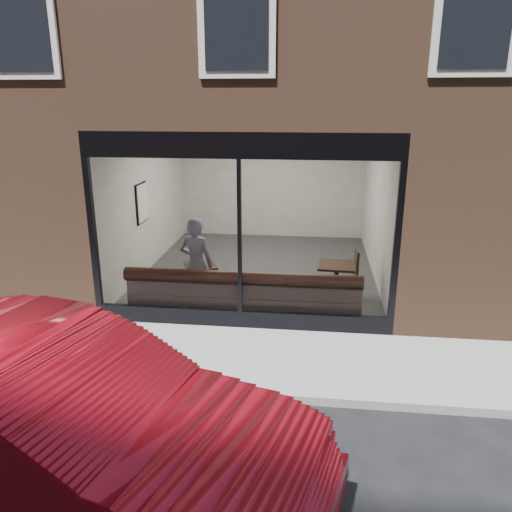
# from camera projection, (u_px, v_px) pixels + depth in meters

# --- Properties ---
(ground) EXTENTS (120.00, 120.00, 0.00)m
(ground) POSITION_uv_depth(u_px,v_px,m) (217.00, 395.00, 6.46)
(ground) COLOR black
(ground) RESTS_ON ground
(sidewalk_near) EXTENTS (40.00, 2.00, 0.01)m
(sidewalk_near) POSITION_uv_depth(u_px,v_px,m) (230.00, 357.00, 7.41)
(sidewalk_near) COLOR gray
(sidewalk_near) RESTS_ON ground
(kerb_near) EXTENTS (40.00, 0.10, 0.12)m
(kerb_near) POSITION_uv_depth(u_px,v_px,m) (217.00, 393.00, 6.40)
(kerb_near) COLOR gray
(kerb_near) RESTS_ON ground
(host_building_pier_left) EXTENTS (2.50, 12.00, 3.20)m
(host_building_pier_left) POSITION_uv_depth(u_px,v_px,m) (139.00, 177.00, 13.99)
(host_building_pier_left) COLOR brown
(host_building_pier_left) RESTS_ON ground
(host_building_pier_right) EXTENTS (2.50, 12.00, 3.20)m
(host_building_pier_right) POSITION_uv_depth(u_px,v_px,m) (414.00, 182.00, 13.15)
(host_building_pier_right) COLOR brown
(host_building_pier_right) RESTS_ON ground
(host_building_backfill) EXTENTS (5.00, 6.00, 3.20)m
(host_building_backfill) POSITION_uv_depth(u_px,v_px,m) (280.00, 166.00, 16.41)
(host_building_backfill) COLOR brown
(host_building_backfill) RESTS_ON ground
(cafe_floor) EXTENTS (6.00, 6.00, 0.00)m
(cafe_floor) POSITION_uv_depth(u_px,v_px,m) (260.00, 269.00, 11.20)
(cafe_floor) COLOR #2D2D30
(cafe_floor) RESTS_ON ground
(cafe_ceiling) EXTENTS (6.00, 6.00, 0.00)m
(cafe_ceiling) POSITION_uv_depth(u_px,v_px,m) (260.00, 124.00, 10.25)
(cafe_ceiling) COLOR white
(cafe_ceiling) RESTS_ON host_building_upper
(cafe_wall_back) EXTENTS (5.00, 0.00, 5.00)m
(cafe_wall_back) POSITION_uv_depth(u_px,v_px,m) (272.00, 179.00, 13.56)
(cafe_wall_back) COLOR beige
(cafe_wall_back) RESTS_ON ground
(cafe_wall_left) EXTENTS (0.00, 6.00, 6.00)m
(cafe_wall_left) POSITION_uv_depth(u_px,v_px,m) (148.00, 198.00, 11.00)
(cafe_wall_left) COLOR beige
(cafe_wall_left) RESTS_ON ground
(cafe_wall_right) EXTENTS (0.00, 6.00, 6.00)m
(cafe_wall_right) POSITION_uv_depth(u_px,v_px,m) (378.00, 203.00, 10.45)
(cafe_wall_right) COLOR beige
(cafe_wall_right) RESTS_ON ground
(storefront_kick) EXTENTS (5.00, 0.10, 0.30)m
(storefront_kick) POSITION_uv_depth(u_px,v_px,m) (240.00, 319.00, 8.36)
(storefront_kick) COLOR black
(storefront_kick) RESTS_ON ground
(storefront_header) EXTENTS (5.00, 0.10, 0.40)m
(storefront_header) POSITION_uv_depth(u_px,v_px,m) (239.00, 145.00, 7.51)
(storefront_header) COLOR black
(storefront_header) RESTS_ON host_building_upper
(storefront_mullion) EXTENTS (0.06, 0.10, 2.50)m
(storefront_mullion) POSITION_uv_depth(u_px,v_px,m) (240.00, 238.00, 7.94)
(storefront_mullion) COLOR black
(storefront_mullion) RESTS_ON storefront_kick
(storefront_glass) EXTENTS (4.80, 0.00, 4.80)m
(storefront_glass) POSITION_uv_depth(u_px,v_px,m) (239.00, 239.00, 7.91)
(storefront_glass) COLOR white
(storefront_glass) RESTS_ON storefront_kick
(banquette) EXTENTS (4.00, 0.55, 0.45)m
(banquette) POSITION_uv_depth(u_px,v_px,m) (244.00, 305.00, 8.72)
(banquette) COLOR #381A14
(banquette) RESTS_ON cafe_floor
(person) EXTENTS (0.69, 0.53, 1.71)m
(person) POSITION_uv_depth(u_px,v_px,m) (196.00, 264.00, 8.89)
(person) COLOR #8CA6C0
(person) RESTS_ON cafe_floor
(cafe_table_left) EXTENTS (0.72, 0.72, 0.04)m
(cafe_table_left) POSITION_uv_depth(u_px,v_px,m) (200.00, 266.00, 9.18)
(cafe_table_left) COLOR black
(cafe_table_left) RESTS_ON cafe_floor
(cafe_table_right) EXTENTS (0.72, 0.72, 0.04)m
(cafe_table_right) POSITION_uv_depth(u_px,v_px,m) (337.00, 265.00, 9.19)
(cafe_table_right) COLOR black
(cafe_table_right) RESTS_ON cafe_floor
(cafe_chair_right) EXTENTS (0.39, 0.39, 0.03)m
(cafe_chair_right) POSITION_uv_depth(u_px,v_px,m) (345.00, 285.00, 9.62)
(cafe_chair_right) COLOR black
(cafe_chair_right) RESTS_ON cafe_floor
(wall_poster) EXTENTS (0.02, 0.59, 0.78)m
(wall_poster) POSITION_uv_depth(u_px,v_px,m) (142.00, 203.00, 10.55)
(wall_poster) COLOR white
(wall_poster) RESTS_ON cafe_wall_left
(parked_car) EXTENTS (5.37, 2.91, 1.68)m
(parked_car) POSITION_uv_depth(u_px,v_px,m) (50.00, 427.00, 4.48)
(parked_car) COLOR maroon
(parked_car) RESTS_ON ground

